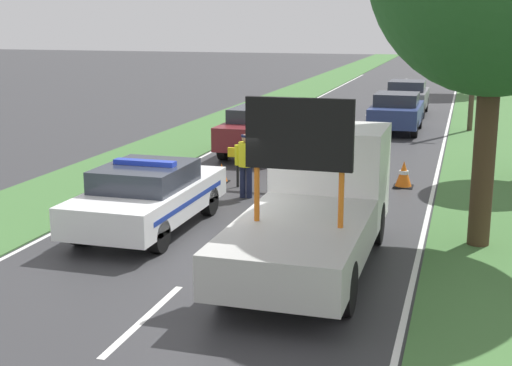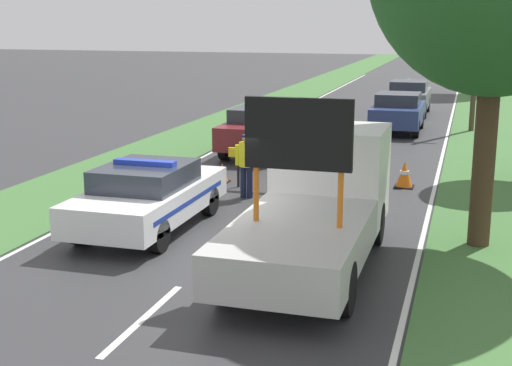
# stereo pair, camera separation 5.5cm
# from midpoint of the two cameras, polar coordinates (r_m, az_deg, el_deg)

# --- Properties ---
(ground_plane) EXTENTS (160.00, 160.00, 0.00)m
(ground_plane) POSITION_cam_midpoint_polar(r_m,az_deg,el_deg) (13.32, -3.62, -6.09)
(ground_plane) COLOR #333335
(lane_markings) EXTENTS (7.51, 62.47, 0.01)m
(lane_markings) POSITION_cam_midpoint_polar(r_m,az_deg,el_deg) (26.66, 6.97, 3.51)
(lane_markings) COLOR silver
(lane_markings) RESTS_ON ground
(grass_verge_left) EXTENTS (3.20, 120.00, 0.03)m
(grass_verge_left) POSITION_cam_midpoint_polar(r_m,az_deg,el_deg) (33.55, -0.45, 5.56)
(grass_verge_left) COLOR #427038
(grass_verge_left) RESTS_ON ground
(grass_verge_right) EXTENTS (3.20, 120.00, 0.03)m
(grass_verge_right) POSITION_cam_midpoint_polar(r_m,az_deg,el_deg) (32.10, 18.38, 4.57)
(grass_verge_right) COLOR #427038
(grass_verge_right) RESTS_ON ground
(police_car) EXTENTS (1.91, 4.58, 1.51)m
(police_car) POSITION_cam_midpoint_polar(r_m,az_deg,el_deg) (15.13, -8.49, -0.98)
(police_car) COLOR white
(police_car) RESTS_ON ground
(work_truck) EXTENTS (2.11, 5.75, 3.16)m
(work_truck) POSITION_cam_midpoint_polar(r_m,az_deg,el_deg) (13.00, 5.04, -1.55)
(work_truck) COLOR white
(work_truck) RESTS_ON ground
(road_barrier) EXTENTS (2.61, 0.08, 1.05)m
(road_barrier) POSITION_cam_midpoint_polar(r_m,az_deg,el_deg) (18.44, 1.75, 2.07)
(road_barrier) COLOR black
(road_barrier) RESTS_ON ground
(police_officer) EXTENTS (0.58, 0.37, 1.60)m
(police_officer) POSITION_cam_midpoint_polar(r_m,az_deg,el_deg) (17.56, -0.68, 1.85)
(police_officer) COLOR #191E38
(police_officer) RESTS_ON ground
(pedestrian_civilian) EXTENTS (0.62, 0.39, 1.71)m
(pedestrian_civilian) POSITION_cam_midpoint_polar(r_m,az_deg,el_deg) (17.93, 3.37, 2.22)
(pedestrian_civilian) COLOR brown
(pedestrian_civilian) RESTS_ON ground
(traffic_cone_near_police) EXTENTS (0.52, 0.52, 0.72)m
(traffic_cone_near_police) POSITION_cam_midpoint_polar(r_m,az_deg,el_deg) (19.65, 7.12, 1.17)
(traffic_cone_near_police) COLOR black
(traffic_cone_near_police) RESTS_ON ground
(traffic_cone_centre_front) EXTENTS (0.51, 0.51, 0.70)m
(traffic_cone_centre_front) POSITION_cam_midpoint_polar(r_m,az_deg,el_deg) (19.21, 11.87, 0.68)
(traffic_cone_centre_front) COLOR black
(traffic_cone_centre_front) RESTS_ON ground
(traffic_cone_near_truck) EXTENTS (0.38, 0.38, 0.52)m
(traffic_cone_near_truck) POSITION_cam_midpoint_polar(r_m,az_deg,el_deg) (19.42, -2.63, 0.82)
(traffic_cone_near_truck) COLOR black
(traffic_cone_near_truck) RESTS_ON ground
(queued_car_wagon_maroon) EXTENTS (1.92, 4.31, 1.55)m
(queued_car_wagon_maroon) POSITION_cam_midpoint_polar(r_m,az_deg,el_deg) (23.42, 0.54, 4.35)
(queued_car_wagon_maroon) COLOR maroon
(queued_car_wagon_maroon) RESTS_ON ground
(queued_car_hatch_blue) EXTENTS (1.85, 3.91, 1.54)m
(queued_car_hatch_blue) POSITION_cam_midpoint_polar(r_m,az_deg,el_deg) (28.62, 11.34, 5.60)
(queued_car_hatch_blue) COLOR navy
(queued_car_hatch_blue) RESTS_ON ground
(queued_car_suv_grey) EXTENTS (1.82, 4.07, 1.57)m
(queued_car_suv_grey) POSITION_cam_midpoint_polar(r_m,az_deg,el_deg) (34.08, 12.16, 6.75)
(queued_car_suv_grey) COLOR slate
(queued_car_suv_grey) RESTS_ON ground
(utility_pole) EXTENTS (1.20, 0.20, 6.00)m
(utility_pole) POSITION_cam_midpoint_polar(r_m,az_deg,el_deg) (29.30, 17.27, 10.00)
(utility_pole) COLOR #473828
(utility_pole) RESTS_ON ground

